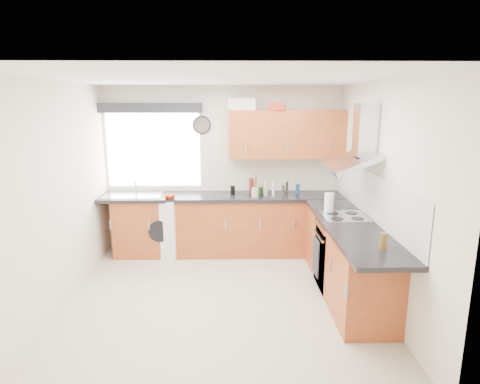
{
  "coord_description": "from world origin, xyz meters",
  "views": [
    {
      "loc": [
        0.16,
        -4.31,
        2.26
      ],
      "look_at": [
        0.25,
        0.85,
        1.1
      ],
      "focal_mm": 30.0,
      "sensor_mm": 36.0,
      "label": 1
    }
  ],
  "objects_px": {
    "oven": "(342,255)",
    "upper_cabinets": "(287,134)",
    "extractor_hood": "(357,145)",
    "washing_machine": "(163,225)"
  },
  "relations": [
    {
      "from": "oven",
      "to": "upper_cabinets",
      "type": "distance_m",
      "value": 1.99
    },
    {
      "from": "extractor_hood",
      "to": "washing_machine",
      "type": "bearing_deg",
      "value": 154.06
    },
    {
      "from": "extractor_hood",
      "to": "washing_machine",
      "type": "relative_size",
      "value": 0.89
    },
    {
      "from": "oven",
      "to": "upper_cabinets",
      "type": "relative_size",
      "value": 0.5
    },
    {
      "from": "extractor_hood",
      "to": "washing_machine",
      "type": "distance_m",
      "value": 3.09
    },
    {
      "from": "upper_cabinets",
      "to": "washing_machine",
      "type": "bearing_deg",
      "value": -176.77
    },
    {
      "from": "washing_machine",
      "to": "oven",
      "type": "bearing_deg",
      "value": -12.16
    },
    {
      "from": "oven",
      "to": "upper_cabinets",
      "type": "bearing_deg",
      "value": 112.54
    },
    {
      "from": "washing_machine",
      "to": "upper_cabinets",
      "type": "bearing_deg",
      "value": 17.94
    },
    {
      "from": "extractor_hood",
      "to": "oven",
      "type": "bearing_deg",
      "value": 180.0
    }
  ]
}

